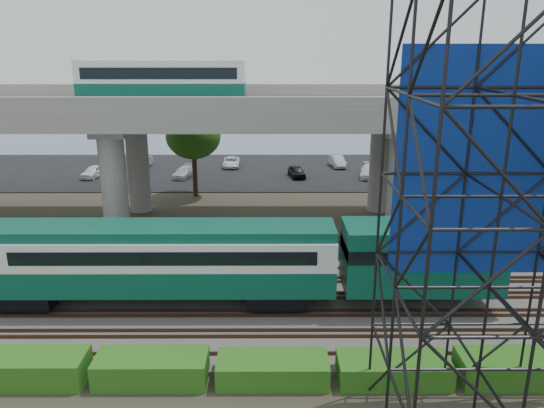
{
  "coord_description": "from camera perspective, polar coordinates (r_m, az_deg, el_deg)",
  "views": [
    {
      "loc": [
        0.91,
        -23.3,
        13.35
      ],
      "look_at": [
        1.01,
        6.0,
        4.59
      ],
      "focal_mm": 35.0,
      "sensor_mm": 36.0,
      "label": 1
    }
  ],
  "objects": [
    {
      "name": "ground",
      "position": [
        26.87,
        -2.17,
        -13.15
      ],
      "size": [
        140.0,
        140.0,
        0.0
      ],
      "primitive_type": "plane",
      "color": "#474233",
      "rests_on": "ground"
    },
    {
      "name": "ballast_bed",
      "position": [
        28.58,
        -2.03,
        -10.99
      ],
      "size": [
        90.0,
        12.0,
        0.2
      ],
      "primitive_type": "cube",
      "color": "slate",
      "rests_on": "ground"
    },
    {
      "name": "service_road",
      "position": [
        36.34,
        -1.62,
        -4.84
      ],
      "size": [
        90.0,
        5.0,
        0.08
      ],
      "primitive_type": "cube",
      "color": "black",
      "rests_on": "ground"
    },
    {
      "name": "parking_lot",
      "position": [
        58.83,
        -1.08,
        3.57
      ],
      "size": [
        90.0,
        18.0,
        0.08
      ],
      "primitive_type": "cube",
      "color": "black",
      "rests_on": "ground"
    },
    {
      "name": "harbor_water",
      "position": [
        80.42,
        -0.85,
        7.11
      ],
      "size": [
        140.0,
        40.0,
        0.03
      ],
      "primitive_type": "cube",
      "color": "slate",
      "rests_on": "ground"
    },
    {
      "name": "rail_tracks",
      "position": [
        28.49,
        -2.04,
        -10.66
      ],
      "size": [
        90.0,
        9.52,
        0.16
      ],
      "color": "#472D1E",
      "rests_on": "ballast_bed"
    },
    {
      "name": "commuter_train",
      "position": [
        27.69,
        -8.75,
        -5.77
      ],
      "size": [
        29.3,
        3.06,
        4.3
      ],
      "color": "black",
      "rests_on": "rail_tracks"
    },
    {
      "name": "overpass",
      "position": [
        39.66,
        -2.27,
        9.2
      ],
      "size": [
        80.0,
        12.0,
        12.4
      ],
      "color": "#9E9B93",
      "rests_on": "ground"
    },
    {
      "name": "scaffold_tower",
      "position": [
        18.47,
        27.18,
        -3.82
      ],
      "size": [
        9.36,
        6.36,
        15.0
      ],
      "color": "black",
      "rests_on": "ground"
    },
    {
      "name": "hedge_strip",
      "position": [
        22.91,
        0.08,
        -17.29
      ],
      "size": [
        34.6,
        1.8,
        1.2
      ],
      "color": "#245B14",
      "rests_on": "ground"
    },
    {
      "name": "trees",
      "position": [
        40.61,
        -8.12,
        5.44
      ],
      "size": [
        40.94,
        16.94,
        7.69
      ],
      "color": "#382314",
      "rests_on": "ground"
    },
    {
      "name": "suv",
      "position": [
        39.86,
        -26.88,
        -3.49
      ],
      "size": [
        5.83,
        3.13,
        1.56
      ],
      "primitive_type": "imported",
      "rotation": [
        0.0,
        0.0,
        1.67
      ],
      "color": "black",
      "rests_on": "service_road"
    },
    {
      "name": "parked_cars",
      "position": [
        58.21,
        0.51,
        4.07
      ],
      "size": [
        37.12,
        9.44,
        1.25
      ],
      "color": "white",
      "rests_on": "parking_lot"
    }
  ]
}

